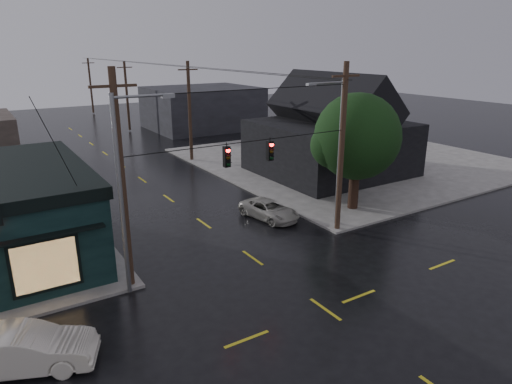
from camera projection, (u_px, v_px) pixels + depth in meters
ground_plane at (325, 309)px, 19.85m from camera, size 160.00×160.00×0.00m
sidewalk_ne at (347, 159)px, 46.11m from camera, size 28.00×28.00×0.15m
ne_building at (332, 124)px, 39.81m from camera, size 12.60×11.60×8.75m
corner_tree at (357, 137)px, 30.42m from camera, size 5.82×5.82×7.95m
utility_pole_nw at (132, 286)px, 21.78m from camera, size 2.00×0.32×10.15m
utility_pole_ne at (337, 230)px, 28.39m from camera, size 2.00×0.32×10.15m
utility_pole_far_a at (192, 161)px, 45.71m from camera, size 2.00×0.32×9.65m
utility_pole_far_b at (130, 131)px, 61.81m from camera, size 2.00×0.32×9.15m
utility_pole_far_c at (94, 114)px, 77.92m from camera, size 2.00×0.32×9.15m
span_signal_assembly at (249, 153)px, 23.40m from camera, size 13.00×0.48×1.23m
streetlight_nw at (130, 294)px, 21.06m from camera, size 5.40×0.30×9.15m
streetlight_ne at (335, 225)px, 29.21m from camera, size 5.40×0.30×9.15m
bg_building_east at (202, 108)px, 63.38m from camera, size 14.00×12.00×5.60m
sedan_cream at (24, 350)px, 15.94m from camera, size 5.12×3.41×1.59m
suv_silver at (269, 210)px, 30.17m from camera, size 2.77×4.69×1.22m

